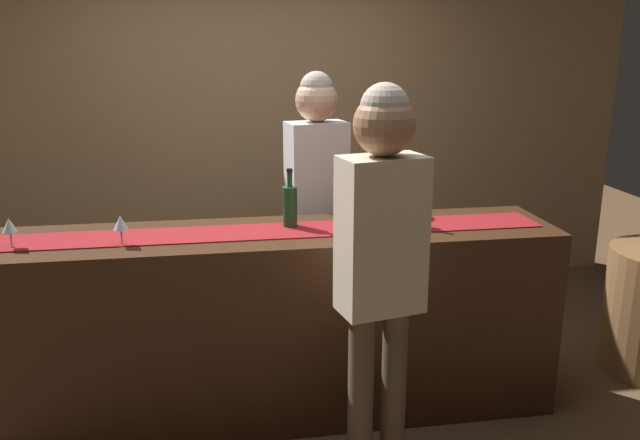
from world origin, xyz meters
The scene contains 10 objects.
ground_plane centered at (0.00, 0.00, 0.00)m, with size 10.00×10.00×0.00m, color brown.
back_wall centered at (0.00, 1.90, 1.45)m, with size 6.00×0.12×2.90m, color tan.
bar_counter centered at (0.00, 0.00, 0.49)m, with size 2.92×0.60×0.99m, color #3D2314.
counter_runner_cloth centered at (0.00, 0.00, 0.99)m, with size 2.77×0.28×0.01m, color maroon.
wine_bottle_green centered at (0.12, 0.07, 1.10)m, with size 0.07×0.07×0.30m.
wine_bottle_amber centered at (0.68, 0.03, 1.10)m, with size 0.07×0.07×0.30m.
wine_glass_near_customer centered at (-0.69, -0.11, 1.09)m, with size 0.07×0.07×0.14m.
wine_glass_mid_counter centered at (-1.18, -0.08, 1.09)m, with size 0.07×0.07×0.14m.
bartender centered at (0.33, 0.58, 1.08)m, with size 0.37×0.26×1.74m.
customer_sipping centered at (0.41, -0.65, 1.09)m, with size 0.37×0.27×1.76m.
Camera 1 is at (-0.25, -3.10, 1.91)m, focal length 36.61 mm.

